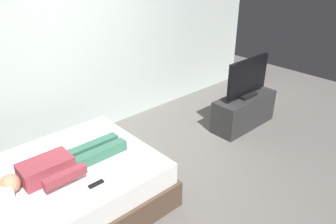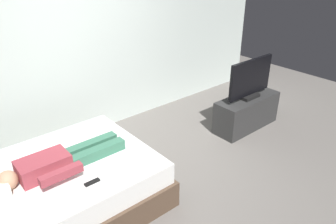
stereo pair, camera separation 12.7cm
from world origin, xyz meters
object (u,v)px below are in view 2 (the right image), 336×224
(bed, at_px, (58,190))
(tv, at_px, (250,80))
(person, at_px, (57,162))
(tv_stand, at_px, (246,112))
(remote, at_px, (92,182))

(bed, bearing_deg, tv, -2.21)
(person, height_order, tv_stand, person)
(person, bearing_deg, remote, -69.53)
(remote, relative_size, tv_stand, 0.14)
(person, relative_size, tv, 1.43)
(bed, bearing_deg, tv_stand, -2.21)
(bed, xyz_separation_m, remote, (0.18, -0.44, 0.29))
(person, xyz_separation_m, tv_stand, (2.93, -0.08, -0.37))
(tv_stand, bearing_deg, bed, 177.79)
(bed, bearing_deg, remote, -67.91)
(remote, bearing_deg, tv_stand, 6.75)
(tv_stand, bearing_deg, person, 178.53)
(person, bearing_deg, tv_stand, -1.47)
(person, height_order, tv, tv)
(tv, bearing_deg, tv_stand, 0.00)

